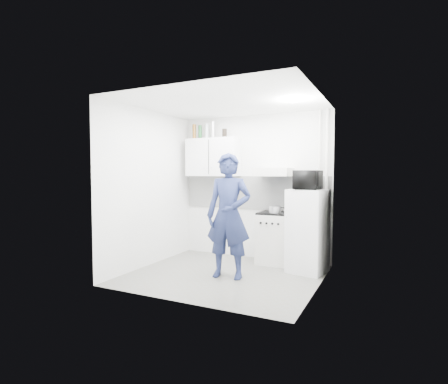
% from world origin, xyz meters
% --- Properties ---
extents(floor, '(2.80, 2.80, 0.00)m').
position_xyz_m(floor, '(0.00, 0.00, 0.00)').
color(floor, '#615F56').
rests_on(floor, ground).
extents(ceiling, '(2.80, 2.80, 0.00)m').
position_xyz_m(ceiling, '(0.00, 0.00, 2.60)').
color(ceiling, white).
rests_on(ceiling, wall_back).
extents(wall_back, '(2.80, 0.00, 2.80)m').
position_xyz_m(wall_back, '(0.00, 1.25, 1.30)').
color(wall_back, white).
rests_on(wall_back, floor).
extents(wall_left, '(0.00, 2.60, 2.60)m').
position_xyz_m(wall_left, '(-1.40, 0.00, 1.30)').
color(wall_left, white).
rests_on(wall_left, floor).
extents(wall_right, '(0.00, 2.60, 2.60)m').
position_xyz_m(wall_right, '(1.40, 0.00, 1.30)').
color(wall_right, white).
rests_on(wall_right, floor).
extents(person, '(0.73, 0.53, 1.85)m').
position_xyz_m(person, '(0.10, -0.07, 0.92)').
color(person, '#1C254C').
rests_on(person, floor).
extents(stove, '(0.53, 0.53, 0.85)m').
position_xyz_m(stove, '(0.47, 1.00, 0.43)').
color(stove, silver).
rests_on(stove, floor).
extents(fridge, '(0.62, 0.62, 1.30)m').
position_xyz_m(fridge, '(1.10, 0.72, 0.65)').
color(fridge, white).
rests_on(fridge, floor).
extents(stove_top, '(0.51, 0.51, 0.03)m').
position_xyz_m(stove_top, '(0.47, 1.00, 0.87)').
color(stove_top, black).
rests_on(stove_top, stove).
extents(saucepan, '(0.20, 0.20, 0.11)m').
position_xyz_m(saucepan, '(0.50, 0.93, 0.94)').
color(saucepan, silver).
rests_on(saucepan, stove_top).
extents(microwave, '(0.54, 0.37, 0.30)m').
position_xyz_m(microwave, '(1.10, 0.72, 1.45)').
color(microwave, black).
rests_on(microwave, fridge).
extents(bottle_a, '(0.07, 0.07, 0.28)m').
position_xyz_m(bottle_a, '(-1.16, 1.07, 2.34)').
color(bottle_a, brown).
rests_on(bottle_a, upper_cabinet).
extents(bottle_b, '(0.07, 0.07, 0.26)m').
position_xyz_m(bottle_b, '(-1.03, 1.07, 2.33)').
color(bottle_b, '#144C1E').
rests_on(bottle_b, upper_cabinet).
extents(bottle_c, '(0.07, 0.07, 0.28)m').
position_xyz_m(bottle_c, '(-0.88, 1.07, 2.34)').
color(bottle_c, '#B2B7BC').
rests_on(bottle_c, upper_cabinet).
extents(bottle_d, '(0.07, 0.07, 0.31)m').
position_xyz_m(bottle_d, '(-0.76, 1.07, 2.36)').
color(bottle_d, silver).
rests_on(bottle_d, upper_cabinet).
extents(canister_b, '(0.09, 0.09, 0.16)m').
position_xyz_m(canister_b, '(-0.51, 1.07, 2.28)').
color(canister_b, black).
rests_on(canister_b, upper_cabinet).
extents(upper_cabinet, '(1.00, 0.35, 0.70)m').
position_xyz_m(upper_cabinet, '(-0.75, 1.07, 1.85)').
color(upper_cabinet, white).
rests_on(upper_cabinet, wall_back).
extents(range_hood, '(0.60, 0.50, 0.14)m').
position_xyz_m(range_hood, '(0.45, 1.00, 1.57)').
color(range_hood, silver).
rests_on(range_hood, wall_back).
extents(backsplash, '(2.74, 0.03, 0.60)m').
position_xyz_m(backsplash, '(0.00, 1.24, 1.20)').
color(backsplash, white).
rests_on(backsplash, wall_back).
extents(pipe_a, '(0.05, 0.05, 2.60)m').
position_xyz_m(pipe_a, '(1.30, 1.17, 1.30)').
color(pipe_a, silver).
rests_on(pipe_a, floor).
extents(pipe_b, '(0.04, 0.04, 2.60)m').
position_xyz_m(pipe_b, '(1.18, 1.17, 1.30)').
color(pipe_b, silver).
rests_on(pipe_b, floor).
extents(ceiling_spot_fixture, '(0.10, 0.10, 0.02)m').
position_xyz_m(ceiling_spot_fixture, '(1.00, 0.20, 2.57)').
color(ceiling_spot_fixture, white).
rests_on(ceiling_spot_fixture, ceiling).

